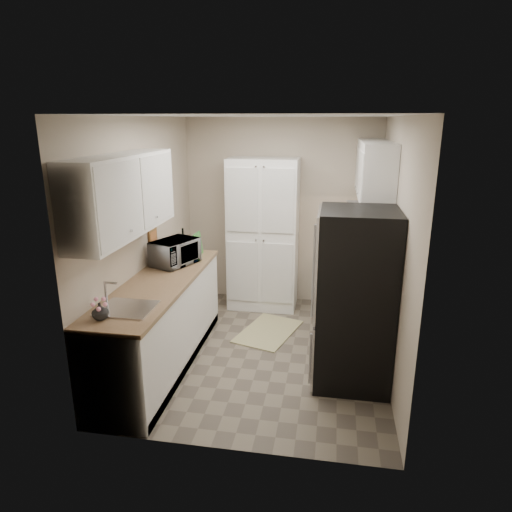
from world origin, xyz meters
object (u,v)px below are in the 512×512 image
Objects in this scene: microwave at (175,252)px; toaster_oven at (356,238)px; refrigerator at (355,299)px; wine_bottle at (183,242)px; pantry_cabinet at (263,235)px; electric_range at (353,303)px.

toaster_oven is (2.00, 1.10, -0.03)m from microwave.
toaster_oven is (0.06, 1.63, 0.18)m from refrigerator.
wine_bottle is at bearing 29.01° from microwave.
toaster_oven is at bearing -4.71° from pantry_cabinet.
toaster_oven is (2.05, 0.66, -0.03)m from wine_bottle.
pantry_cabinet is 1.44m from microwave.
pantry_cabinet reaches higher than toaster_oven.
wine_bottle is (-0.05, 0.44, 0.00)m from microwave.
toaster_oven is at bearing 88.43° from electric_range.
refrigerator is at bearing -92.48° from electric_range.
refrigerator reaches higher than microwave.
electric_range is at bearing -114.91° from toaster_oven.
microwave is at bearing -123.90° from pantry_cabinet.
refrigerator is at bearing -115.35° from toaster_oven.
pantry_cabinet reaches higher than electric_range.
pantry_cabinet is 5.31× the size of toaster_oven.
wine_bottle is at bearing -138.45° from pantry_cabinet.
wine_bottle reaches higher than microwave.
pantry_cabinet is 1.18× the size of refrigerator.
electric_range is 3.00× the size of toaster_oven.
microwave is (-1.94, 0.53, 0.21)m from refrigerator.
electric_range is 4.02× the size of wine_bottle.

